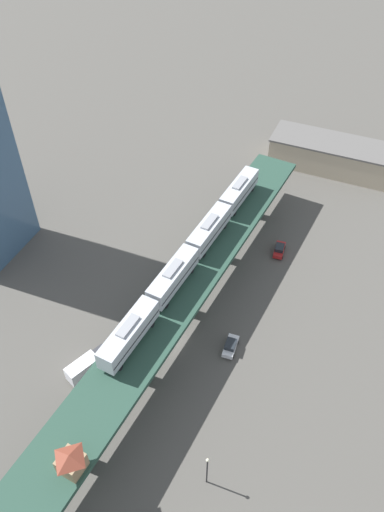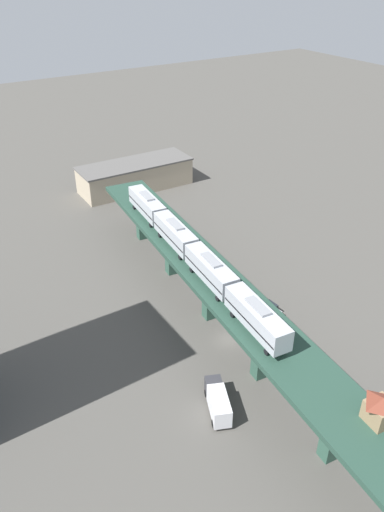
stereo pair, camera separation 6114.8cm
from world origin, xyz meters
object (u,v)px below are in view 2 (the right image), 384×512
delivery_truck (218,401)px  warehouse_building (135,175)px  signal_hut (381,409)px  street_car_red (195,243)px  subway_train (192,250)px  street_car_white (269,308)px

delivery_truck → warehouse_building: 75.06m
signal_hut → street_car_red: signal_hut is taller
subway_train → signal_hut: size_ratio=14.12×
signal_hut → warehouse_building: signal_hut is taller
signal_hut → delivery_truck: size_ratio=0.47×
subway_train → street_car_red: 23.03m
delivery_truck → street_car_white: bearing=33.0°
signal_hut → street_car_white: bearing=70.8°
signal_hut → street_car_white: 32.29m
subway_train → street_car_red: bearing=55.9°
delivery_truck → warehouse_building: warehouse_building is taller
street_car_white → street_car_red: 25.24m
street_car_white → warehouse_building: 58.81m
subway_train → street_car_red: subway_train is taller
street_car_red → delivery_truck: size_ratio=0.61×
street_car_white → street_car_red: same height
street_car_red → warehouse_building: bearing=84.3°
subway_train → signal_hut: subway_train is taller
subway_train → signal_hut: bearing=-89.9°
street_car_white → warehouse_building: size_ratio=0.16×
street_car_red → delivery_truck: 43.03m
street_car_white → warehouse_building: warehouse_building is taller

